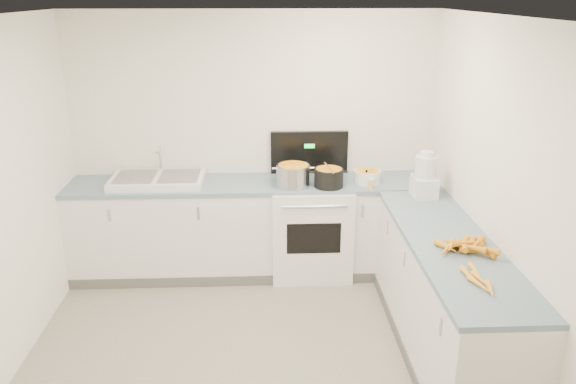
{
  "coord_description": "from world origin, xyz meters",
  "views": [
    {
      "loc": [
        0.1,
        -3.35,
        2.65
      ],
      "look_at": [
        0.3,
        1.1,
        1.05
      ],
      "focal_mm": 35.0,
      "sensor_mm": 36.0,
      "label": 1
    }
  ],
  "objects_px": {
    "steel_pot": "(293,177)",
    "food_processor": "(425,177)",
    "stove": "(311,227)",
    "black_pot": "(329,179)",
    "extract_bottle": "(366,179)",
    "spice_jar": "(371,185)",
    "mixing_bowl": "(367,177)",
    "sink": "(158,180)"
  },
  "relations": [
    {
      "from": "spice_jar",
      "to": "food_processor",
      "type": "distance_m",
      "value": 0.49
    },
    {
      "from": "steel_pot",
      "to": "spice_jar",
      "type": "relative_size",
      "value": 3.59
    },
    {
      "from": "black_pot",
      "to": "sink",
      "type": "bearing_deg",
      "value": 174.16
    },
    {
      "from": "stove",
      "to": "black_pot",
      "type": "relative_size",
      "value": 5.06
    },
    {
      "from": "black_pot",
      "to": "extract_bottle",
      "type": "xyz_separation_m",
      "value": [
        0.36,
        0.04,
        -0.02
      ]
    },
    {
      "from": "spice_jar",
      "to": "food_processor",
      "type": "relative_size",
      "value": 0.21
    },
    {
      "from": "stove",
      "to": "spice_jar",
      "type": "xyz_separation_m",
      "value": [
        0.53,
        -0.23,
        0.51
      ]
    },
    {
      "from": "mixing_bowl",
      "to": "spice_jar",
      "type": "bearing_deg",
      "value": -89.43
    },
    {
      "from": "sink",
      "to": "extract_bottle",
      "type": "relative_size",
      "value": 7.21
    },
    {
      "from": "black_pot",
      "to": "extract_bottle",
      "type": "bearing_deg",
      "value": 6.44
    },
    {
      "from": "stove",
      "to": "spice_jar",
      "type": "bearing_deg",
      "value": -24.06
    },
    {
      "from": "sink",
      "to": "spice_jar",
      "type": "xyz_separation_m",
      "value": [
        1.98,
        -0.25,
        0.01
      ]
    },
    {
      "from": "steel_pot",
      "to": "food_processor",
      "type": "bearing_deg",
      "value": -15.48
    },
    {
      "from": "sink",
      "to": "spice_jar",
      "type": "relative_size",
      "value": 10.04
    },
    {
      "from": "black_pot",
      "to": "mixing_bowl",
      "type": "bearing_deg",
      "value": 14.58
    },
    {
      "from": "mixing_bowl",
      "to": "extract_bottle",
      "type": "xyz_separation_m",
      "value": [
        -0.02,
        -0.06,
        0.0
      ]
    },
    {
      "from": "extract_bottle",
      "to": "spice_jar",
      "type": "distance_m",
      "value": 0.13
    },
    {
      "from": "extract_bottle",
      "to": "steel_pot",
      "type": "bearing_deg",
      "value": -178.76
    },
    {
      "from": "black_pot",
      "to": "spice_jar",
      "type": "bearing_deg",
      "value": -12.94
    },
    {
      "from": "mixing_bowl",
      "to": "food_processor",
      "type": "relative_size",
      "value": 0.63
    },
    {
      "from": "stove",
      "to": "extract_bottle",
      "type": "bearing_deg",
      "value": -12.07
    },
    {
      "from": "steel_pot",
      "to": "spice_jar",
      "type": "distance_m",
      "value": 0.72
    },
    {
      "from": "spice_jar",
      "to": "food_processor",
      "type": "bearing_deg",
      "value": -25.19
    },
    {
      "from": "mixing_bowl",
      "to": "stove",
      "type": "bearing_deg",
      "value": 174.6
    },
    {
      "from": "spice_jar",
      "to": "sink",
      "type": "bearing_deg",
      "value": 172.77
    },
    {
      "from": "food_processor",
      "to": "black_pot",
      "type": "bearing_deg",
      "value": 160.32
    },
    {
      "from": "extract_bottle",
      "to": "black_pot",
      "type": "bearing_deg",
      "value": -173.56
    },
    {
      "from": "stove",
      "to": "mixing_bowl",
      "type": "xyz_separation_m",
      "value": [
        0.52,
        -0.05,
        0.52
      ]
    },
    {
      "from": "extract_bottle",
      "to": "food_processor",
      "type": "relative_size",
      "value": 0.29
    },
    {
      "from": "steel_pot",
      "to": "mixing_bowl",
      "type": "bearing_deg",
      "value": 5.9
    },
    {
      "from": "extract_bottle",
      "to": "food_processor",
      "type": "distance_m",
      "value": 0.57
    },
    {
      "from": "steel_pot",
      "to": "mixing_bowl",
      "type": "distance_m",
      "value": 0.71
    },
    {
      "from": "sink",
      "to": "mixing_bowl",
      "type": "xyz_separation_m",
      "value": [
        1.97,
        -0.07,
        0.02
      ]
    },
    {
      "from": "mixing_bowl",
      "to": "food_processor",
      "type": "distance_m",
      "value": 0.59
    },
    {
      "from": "stove",
      "to": "black_pot",
      "type": "xyz_separation_m",
      "value": [
        0.15,
        -0.15,
        0.54
      ]
    },
    {
      "from": "sink",
      "to": "black_pot",
      "type": "height_order",
      "value": "sink"
    },
    {
      "from": "extract_bottle",
      "to": "spice_jar",
      "type": "height_order",
      "value": "extract_bottle"
    },
    {
      "from": "stove",
      "to": "food_processor",
      "type": "distance_m",
      "value": 1.23
    },
    {
      "from": "black_pot",
      "to": "mixing_bowl",
      "type": "relative_size",
      "value": 1.05
    },
    {
      "from": "stove",
      "to": "extract_bottle",
      "type": "height_order",
      "value": "stove"
    },
    {
      "from": "stove",
      "to": "extract_bottle",
      "type": "xyz_separation_m",
      "value": [
        0.5,
        -0.11,
        0.53
      ]
    },
    {
      "from": "sink",
      "to": "stove",
      "type": "bearing_deg",
      "value": -0.62
    }
  ]
}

